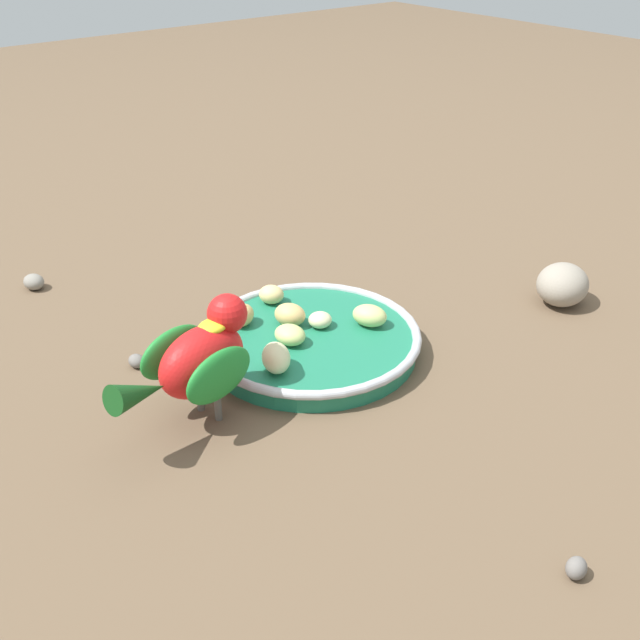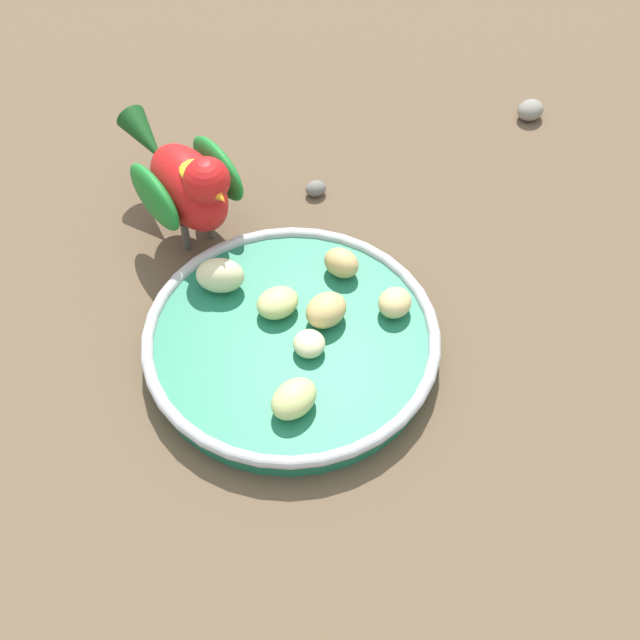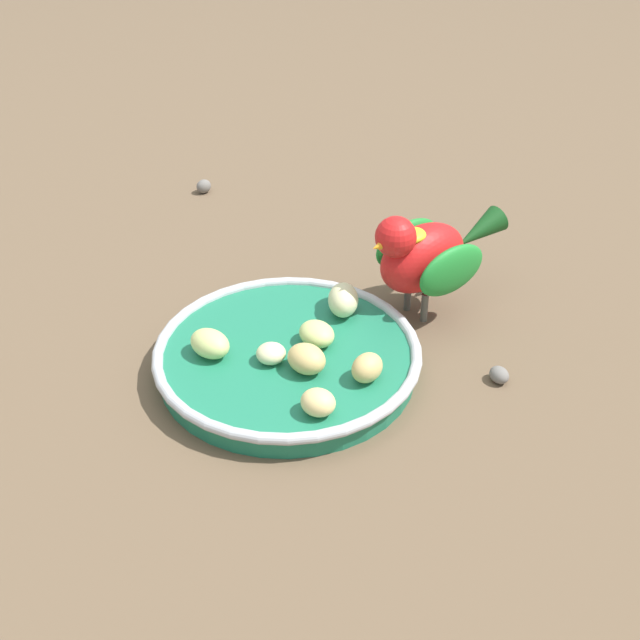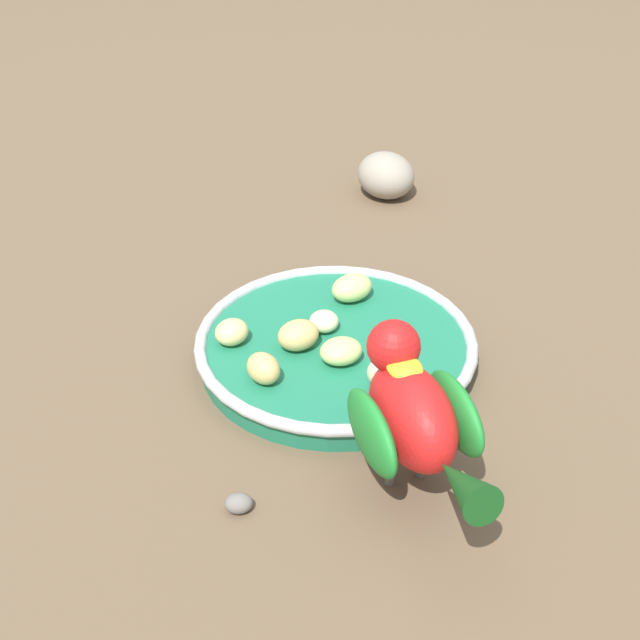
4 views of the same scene
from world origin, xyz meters
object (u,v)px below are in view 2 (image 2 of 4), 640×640
(feeding_bowl, at_px, (289,342))
(pebble_1, at_px, (316,189))
(pebble_0, at_px, (530,110))
(apple_piece_3, at_px, (395,303))
(apple_piece_4, at_px, (220,275))
(apple_piece_2, at_px, (326,310))
(apple_piece_6, at_px, (279,302))
(apple_piece_1, at_px, (294,399))
(apple_piece_0, at_px, (309,344))
(apple_piece_5, at_px, (341,263))
(parrot, at_px, (186,182))

(feeding_bowl, distance_m, pebble_1, 0.19)
(pebble_0, bearing_deg, apple_piece_3, 37.19)
(feeding_bowl, xyz_separation_m, apple_piece_4, (0.03, -0.07, 0.02))
(apple_piece_2, relative_size, apple_piece_6, 1.01)
(apple_piece_1, xyz_separation_m, apple_piece_2, (-0.06, -0.07, 0.00))
(apple_piece_4, bearing_deg, apple_piece_3, 146.35)
(pebble_1, bearing_deg, apple_piece_2, 69.54)
(apple_piece_0, bearing_deg, apple_piece_6, -81.82)
(apple_piece_0, height_order, apple_piece_2, apple_piece_2)
(apple_piece_5, distance_m, apple_piece_6, 0.07)
(apple_piece_5, distance_m, pebble_1, 0.12)
(apple_piece_2, relative_size, apple_piece_5, 1.15)
(apple_piece_5, bearing_deg, apple_piece_1, 51.22)
(apple_piece_5, distance_m, parrot, 0.15)
(apple_piece_2, xyz_separation_m, apple_piece_3, (-0.05, 0.01, -0.00))
(feeding_bowl, xyz_separation_m, pebble_0, (-0.34, -0.18, -0.00))
(apple_piece_3, bearing_deg, feeding_bowl, -5.98)
(apple_piece_6, bearing_deg, apple_piece_1, 75.11)
(apple_piece_6, distance_m, pebble_1, 0.16)
(feeding_bowl, xyz_separation_m, parrot, (0.03, -0.16, 0.05))
(apple_piece_1, relative_size, apple_piece_2, 1.09)
(apple_piece_6, bearing_deg, feeding_bowl, 84.60)
(apple_piece_5, height_order, parrot, parrot)
(apple_piece_5, relative_size, apple_piece_6, 0.88)
(apple_piece_5, xyz_separation_m, apple_piece_6, (0.06, 0.02, -0.00))
(apple_piece_2, height_order, apple_piece_4, apple_piece_4)
(apple_piece_2, bearing_deg, pebble_1, -110.46)
(apple_piece_4, bearing_deg, pebble_1, -143.47)
(apple_piece_2, height_order, pebble_0, apple_piece_2)
(apple_piece_0, xyz_separation_m, apple_piece_4, (0.04, -0.09, 0.01))
(apple_piece_0, distance_m, apple_piece_1, 0.05)
(parrot, relative_size, pebble_0, 5.91)
(apple_piece_4, distance_m, pebble_0, 0.39)
(apple_piece_5, distance_m, pebble_0, 0.30)
(apple_piece_5, xyz_separation_m, pebble_1, (-0.03, -0.12, -0.03))
(apple_piece_4, bearing_deg, feeding_bowl, 114.22)
(apple_piece_2, xyz_separation_m, pebble_0, (-0.30, -0.18, -0.02))
(apple_piece_2, relative_size, apple_piece_4, 0.90)
(apple_piece_2, distance_m, pebble_0, 0.35)
(apple_piece_6, relative_size, pebble_0, 1.25)
(apple_piece_3, distance_m, apple_piece_4, 0.14)
(apple_piece_1, xyz_separation_m, apple_piece_4, (0.01, -0.13, 0.00))
(pebble_0, bearing_deg, parrot, 3.91)
(apple_piece_4, xyz_separation_m, apple_piece_6, (-0.03, 0.04, -0.00))
(pebble_1, bearing_deg, apple_piece_6, 56.12)
(apple_piece_6, bearing_deg, apple_piece_5, -164.57)
(pebble_0, xyz_separation_m, pebble_1, (0.24, 0.02, -0.00))
(apple_piece_0, xyz_separation_m, pebble_1, (-0.08, -0.18, -0.02))
(feeding_bowl, bearing_deg, apple_piece_4, -65.78)
(feeding_bowl, height_order, apple_piece_3, apple_piece_3)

